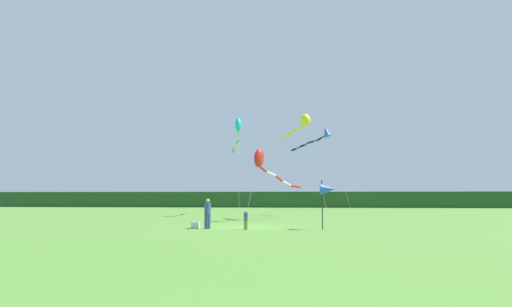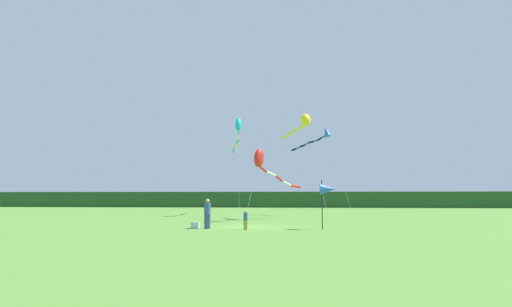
% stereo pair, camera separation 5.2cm
% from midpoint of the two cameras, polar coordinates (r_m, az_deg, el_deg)
% --- Properties ---
extents(ground_plane, '(120.00, 120.00, 0.00)m').
position_cam_midpoint_polar(ground_plane, '(25.36, -1.28, -10.71)').
color(ground_plane, '#5B9338').
extents(distant_treeline, '(108.00, 2.31, 2.78)m').
position_cam_midpoint_polar(distant_treeline, '(70.19, 2.83, -6.76)').
color(distant_treeline, '#234C23').
rests_on(distant_treeline, ground).
extents(person_adult, '(0.40, 0.40, 1.80)m').
position_cam_midpoint_polar(person_adult, '(24.11, -7.17, -8.50)').
color(person_adult, '#334C8C').
rests_on(person_adult, ground).
extents(person_child, '(0.25, 0.25, 1.15)m').
position_cam_midpoint_polar(person_child, '(23.19, -1.56, -9.53)').
color(person_child, olive).
rests_on(person_child, ground).
extents(cooler_box, '(0.47, 0.37, 0.38)m').
position_cam_midpoint_polar(cooler_box, '(24.54, -8.94, -10.34)').
color(cooler_box, silver).
rests_on(cooler_box, ground).
extents(banner_flag_pole, '(0.90, 0.70, 2.90)m').
position_cam_midpoint_polar(banner_flag_pole, '(23.69, 10.41, -5.21)').
color(banner_flag_pole, black).
rests_on(banner_flag_pole, ground).
extents(kite_red, '(4.43, 6.97, 5.88)m').
position_cam_midpoint_polar(kite_red, '(31.56, 1.06, -1.33)').
color(kite_red, '#B2B2B2').
rests_on(kite_red, ground).
extents(kite_blue, '(6.00, 4.47, 9.38)m').
position_cam_midpoint_polar(kite_blue, '(41.78, 9.57, 2.74)').
color(kite_blue, '#B2B2B2').
rests_on(kite_blue, ground).
extents(kite_yellow, '(3.89, 4.84, 9.25)m').
position_cam_midpoint_polar(kite_yellow, '(34.63, 6.97, 4.63)').
color(kite_yellow, '#B2B2B2').
rests_on(kite_yellow, ground).
extents(kite_cyan, '(2.23, 10.14, 10.07)m').
position_cam_midpoint_polar(kite_cyan, '(40.49, -2.71, 3.60)').
color(kite_cyan, '#B2B2B2').
rests_on(kite_cyan, ground).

